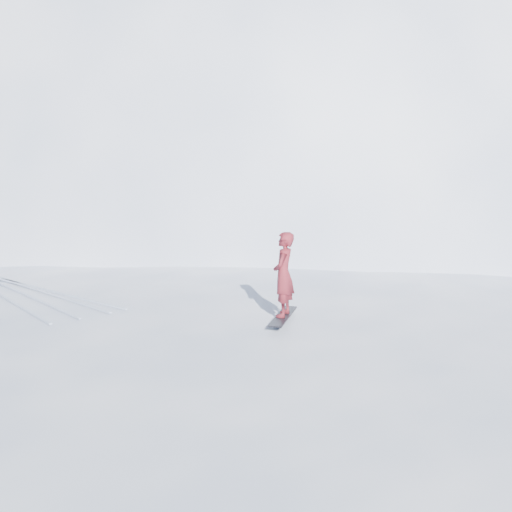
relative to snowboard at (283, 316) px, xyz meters
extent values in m
plane|color=white|center=(-2.20, 0.65, -2.41)|extent=(400.00, 400.00, 0.00)
ellipsoid|color=white|center=(-1.20, 3.65, -2.41)|extent=(36.00, 28.00, 4.80)
ellipsoid|color=white|center=(19.80, 26.65, -2.41)|extent=(60.00, 56.00, 56.00)
ellipsoid|color=white|center=(7.80, 20.65, -2.41)|extent=(28.00, 24.00, 18.00)
ellipsoid|color=white|center=(2.80, -2.35, -2.41)|extent=(5.00, 4.50, 0.70)
ellipsoid|color=white|center=(-4.20, 6.65, -2.41)|extent=(7.00, 6.30, 1.00)
ellipsoid|color=white|center=(4.80, 4.65, -2.41)|extent=(4.00, 3.60, 0.60)
cube|color=black|center=(0.00, 0.00, 0.00)|extent=(1.29, 1.16, 0.02)
imported|color=maroon|center=(0.00, 0.00, 0.87)|extent=(0.75, 0.72, 1.72)
cube|color=silver|center=(-4.49, 5.09, 0.01)|extent=(0.88, 5.95, 0.04)
cube|color=silver|center=(-4.05, 5.09, 0.01)|extent=(1.17, 5.91, 0.04)
cube|color=silver|center=(-3.65, 5.09, 0.01)|extent=(1.68, 5.79, 0.04)
cube|color=silver|center=(-3.54, 5.09, 0.01)|extent=(2.17, 5.63, 0.04)
camera|label=1|loc=(-6.65, -8.98, 3.43)|focal=40.00mm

